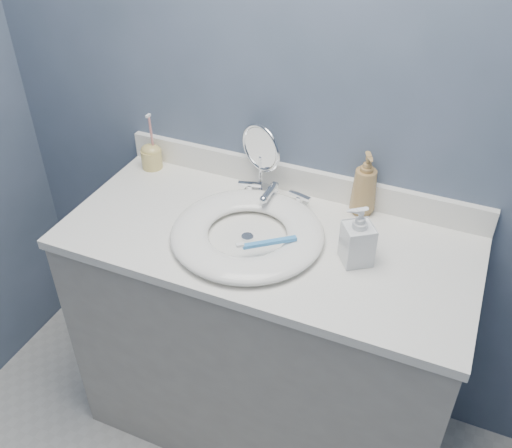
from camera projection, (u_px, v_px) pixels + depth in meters
The scene contains 12 objects.
back_wall at pixel (304, 99), 1.69m from camera, with size 2.20×0.02×2.40m, color #445266.
vanity_cabinet at pixel (266, 341), 1.95m from camera, with size 1.20×0.55×0.85m, color #A6A198.
countertop at pixel (267, 241), 1.69m from camera, with size 1.22×0.57×0.03m, color white.
backsplash at pixel (298, 180), 1.84m from camera, with size 1.22×0.02×0.09m, color white.
basin at pixel (247, 233), 1.66m from camera, with size 0.45×0.45×0.04m, color white, non-canonical shape.
drain at pixel (247, 237), 1.67m from camera, with size 0.04×0.04×0.01m, color silver.
faucet at pixel (273, 196), 1.80m from camera, with size 0.25×0.13×0.07m.
makeup_mirror at pixel (261, 155), 1.80m from camera, with size 0.15×0.09×0.24m.
soap_bottle_amber at pixel (365, 184), 1.72m from camera, with size 0.08×0.08×0.21m, color #A07B48.
soap_bottle_clear at pixel (358, 235), 1.54m from camera, with size 0.08×0.08×0.18m, color silver.
toothbrush_holder at pixel (151, 155), 1.97m from camera, with size 0.07×0.07×0.21m.
toothbrush_lying at pixel (267, 243), 1.58m from camera, with size 0.15×0.12×0.02m.
Camera 1 is at (0.49, -0.25, 1.91)m, focal length 40.00 mm.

